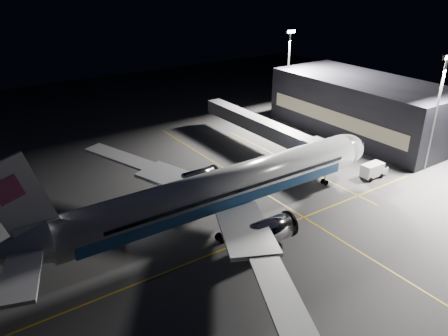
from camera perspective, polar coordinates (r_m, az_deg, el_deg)
ground at (r=64.26m, az=0.12°, el=-6.77°), size 200.00×200.00×0.00m
guide_line_main at (r=69.62m, az=6.96°, el=-4.31°), size 0.25×80.00×0.01m
guide_line_cross at (r=60.18m, az=3.38°, el=-9.22°), size 70.00×0.25×0.01m
guide_line_side at (r=83.54m, az=8.76°, el=0.71°), size 0.25×40.00×0.01m
airliner at (r=61.19m, az=-0.71°, el=-2.94°), size 61.48×54.22×16.64m
terminal at (r=100.92m, az=17.65°, el=7.68°), size 18.12×40.00×12.00m
jet_bridge at (r=87.45m, az=5.40°, el=5.24°), size 3.60×34.40×6.30m
floodlight_mast_north at (r=106.98m, az=8.42°, el=13.01°), size 2.40×0.68×20.70m
floodlight_mast_south at (r=83.77m, az=26.16°, el=7.52°), size 2.40×0.67×20.70m
service_truck at (r=80.57m, az=18.98°, el=-0.22°), size 5.28×2.41×2.68m
baggage_tug at (r=67.12m, az=-13.23°, el=-5.10°), size 2.92×2.41×2.01m
safety_cone_a at (r=77.22m, az=-2.18°, el=-0.81°), size 0.43×0.43×0.65m
safety_cone_b at (r=67.17m, az=-6.25°, el=-5.17°), size 0.34×0.34×0.51m
safety_cone_c at (r=72.27m, az=-10.34°, el=-3.15°), size 0.37×0.37×0.56m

